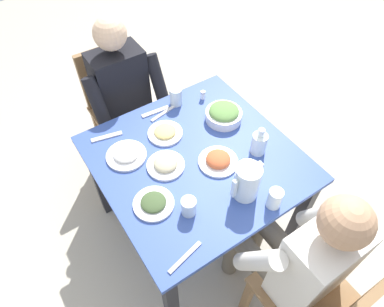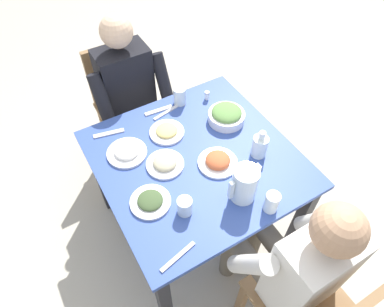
{
  "view_description": "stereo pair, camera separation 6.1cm",
  "coord_description": "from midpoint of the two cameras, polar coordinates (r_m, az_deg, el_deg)",
  "views": [
    {
      "loc": [
        0.63,
        0.92,
        2.11
      ],
      "look_at": [
        0.01,
        -0.02,
        0.75
      ],
      "focal_mm": 31.89,
      "sensor_mm": 36.0,
      "label": 1
    },
    {
      "loc": [
        0.58,
        0.95,
        2.11
      ],
      "look_at": [
        0.01,
        -0.02,
        0.75
      ],
      "focal_mm": 31.89,
      "sensor_mm": 36.0,
      "label": 2
    }
  ],
  "objects": [
    {
      "name": "knife_far",
      "position": [
        2.0,
        -3.39,
        6.9
      ],
      "size": [
        0.18,
        0.05,
        0.01
      ],
      "primitive_type": "cube",
      "rotation": [
        0.0,
        0.0,
        0.2
      ],
      "color": "silver",
      "rests_on": "dining_table"
    },
    {
      "name": "plate_yoghurt",
      "position": [
        1.81,
        -9.91,
        0.28
      ],
      "size": [
        0.21,
        0.21,
        0.04
      ],
      "color": "white",
      "rests_on": "dining_table"
    },
    {
      "name": "knife_near",
      "position": [
        1.49,
        -1.15,
        -16.89
      ],
      "size": [
        0.18,
        0.06,
        0.01
      ],
      "primitive_type": "cube",
      "rotation": [
        0.0,
        0.0,
        0.22
      ],
      "color": "silver",
      "rests_on": "dining_table"
    },
    {
      "name": "chair_near",
      "position": [
        2.47,
        -10.55,
        8.85
      ],
      "size": [
        0.4,
        0.4,
        0.89
      ],
      "color": "olive",
      "rests_on": "ground_plane"
    },
    {
      "name": "plate_beans",
      "position": [
        1.73,
        -3.53,
        -1.63
      ],
      "size": [
        0.19,
        0.19,
        0.05
      ],
      "color": "white",
      "rests_on": "dining_table"
    },
    {
      "name": "plate_rice_curry",
      "position": [
        1.74,
        5.33,
        -1.31
      ],
      "size": [
        0.2,
        0.2,
        0.06
      ],
      "color": "white",
      "rests_on": "dining_table"
    },
    {
      "name": "water_glass_far_right",
      "position": [
        1.6,
        14.27,
        -7.92
      ],
      "size": [
        0.07,
        0.07,
        0.11
      ],
      "primitive_type": "cylinder",
      "color": "silver",
      "rests_on": "dining_table"
    },
    {
      "name": "diner_near",
      "position": [
        2.23,
        -8.97,
        8.72
      ],
      "size": [
        0.48,
        0.53,
        1.19
      ],
      "color": "black",
      "rests_on": "ground_plane"
    },
    {
      "name": "water_glass_center",
      "position": [
        1.55,
        -0.09,
        -8.83
      ],
      "size": [
        0.07,
        0.07,
        0.09
      ],
      "primitive_type": "cylinder",
      "color": "silver",
      "rests_on": "dining_table"
    },
    {
      "name": "water_pitcher",
      "position": [
        1.58,
        9.84,
        -5.1
      ],
      "size": [
        0.16,
        0.12,
        0.19
      ],
      "color": "silver",
      "rests_on": "dining_table"
    },
    {
      "name": "salad_bowl",
      "position": [
        1.94,
        6.69,
        6.39
      ],
      "size": [
        0.21,
        0.21,
        0.09
      ],
      "color": "white",
      "rests_on": "dining_table"
    },
    {
      "name": "plate_fries",
      "position": [
        1.88,
        -3.31,
        3.72
      ],
      "size": [
        0.19,
        0.19,
        0.04
      ],
      "color": "white",
      "rests_on": "dining_table"
    },
    {
      "name": "plate_dolmas",
      "position": [
        1.61,
        -5.9,
        -7.95
      ],
      "size": [
        0.19,
        0.19,
        0.04
      ],
      "color": "white",
      "rests_on": "dining_table"
    },
    {
      "name": "fork_far",
      "position": [
        1.93,
        -12.85,
        3.29
      ],
      "size": [
        0.17,
        0.06,
        0.01
      ],
      "primitive_type": "cube",
      "rotation": [
        0.0,
        0.0,
        -0.21
      ],
      "color": "silver",
      "rests_on": "dining_table"
    },
    {
      "name": "dining_table",
      "position": [
        1.86,
        1.57,
        -2.74
      ],
      "size": [
        0.99,
        0.99,
        0.73
      ],
      "color": "#334C99",
      "rests_on": "ground_plane"
    },
    {
      "name": "water_glass_far_left",
      "position": [
        2.03,
        -1.19,
        9.59
      ],
      "size": [
        0.07,
        0.07,
        0.11
      ],
      "primitive_type": "cylinder",
      "color": "silver",
      "rests_on": "dining_table"
    },
    {
      "name": "diner_far",
      "position": [
        1.65,
        17.19,
        -16.52
      ],
      "size": [
        0.48,
        0.53,
        1.19
      ],
      "color": "silver",
      "rests_on": "ground_plane"
    },
    {
      "name": "ground_plane",
      "position": [
        2.39,
        1.25,
        -11.75
      ],
      "size": [
        8.0,
        8.0,
        0.0
      ],
      "primitive_type": "plane",
      "color": "#B7AD99"
    },
    {
      "name": "oil_carafe",
      "position": [
        1.79,
        12.19,
        1.08
      ],
      "size": [
        0.08,
        0.08,
        0.16
      ],
      "color": "silver",
      "rests_on": "dining_table"
    },
    {
      "name": "salt_shaker",
      "position": [
        2.08,
        3.37,
        9.66
      ],
      "size": [
        0.03,
        0.03,
        0.05
      ],
      "color": "white",
      "rests_on": "dining_table"
    },
    {
      "name": "fork_near",
      "position": [
        2.02,
        -4.74,
        7.18
      ],
      "size": [
        0.17,
        0.04,
        0.01
      ],
      "primitive_type": "cube",
      "rotation": [
        0.0,
        0.0,
        -0.08
      ],
      "color": "silver",
      "rests_on": "dining_table"
    }
  ]
}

